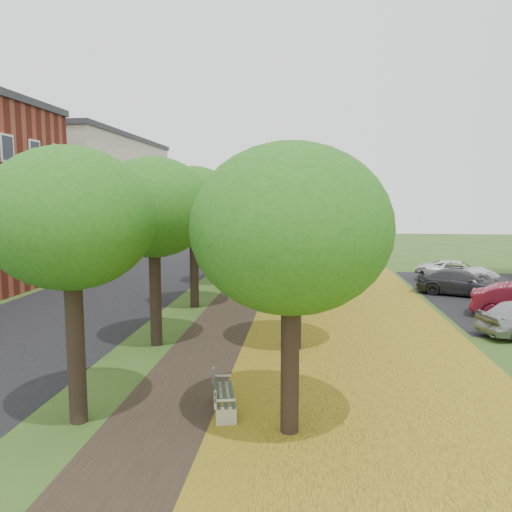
# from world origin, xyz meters

# --- Properties ---
(ground) EXTENTS (120.00, 120.00, 0.00)m
(ground) POSITION_xyz_m (0.00, 0.00, 0.00)
(ground) COLOR #2D4C19
(ground) RESTS_ON ground
(street_asphalt) EXTENTS (8.00, 70.00, 0.01)m
(street_asphalt) POSITION_xyz_m (-7.50, 15.00, 0.00)
(street_asphalt) COLOR black
(street_asphalt) RESTS_ON ground
(footpath) EXTENTS (3.20, 70.00, 0.01)m
(footpath) POSITION_xyz_m (0.00, 15.00, 0.00)
(footpath) COLOR black
(footpath) RESTS_ON ground
(leaf_verge) EXTENTS (7.50, 70.00, 0.01)m
(leaf_verge) POSITION_xyz_m (5.00, 15.00, 0.01)
(leaf_verge) COLOR #A8981F
(leaf_verge) RESTS_ON ground
(parking_lot) EXTENTS (9.00, 16.00, 0.01)m
(parking_lot) POSITION_xyz_m (13.50, 16.00, 0.00)
(parking_lot) COLOR black
(parking_lot) RESTS_ON ground
(tree_row_west) EXTENTS (4.05, 34.05, 6.31)m
(tree_row_west) POSITION_xyz_m (-2.20, 15.00, 4.56)
(tree_row_west) COLOR black
(tree_row_west) RESTS_ON ground
(tree_row_east) EXTENTS (4.05, 34.05, 6.31)m
(tree_row_east) POSITION_xyz_m (2.60, 15.00, 4.56)
(tree_row_east) COLOR black
(tree_row_east) RESTS_ON ground
(building_cream) EXTENTS (10.30, 20.30, 10.40)m
(building_cream) POSITION_xyz_m (-17.00, 33.00, 5.21)
(building_cream) COLOR beige
(building_cream) RESTS_ON ground
(bench) EXTENTS (0.83, 1.75, 0.80)m
(bench) POSITION_xyz_m (0.97, 0.88, 0.41)
(bench) COLOR #2D382E
(bench) RESTS_ON ground
(car_grey) EXTENTS (4.83, 3.41, 1.30)m
(car_grey) POSITION_xyz_m (11.00, 16.08, 0.65)
(car_grey) COLOR #2D2D31
(car_grey) RESTS_ON ground
(car_white) EXTENTS (5.02, 3.33, 1.28)m
(car_white) POSITION_xyz_m (12.03, 20.23, 0.64)
(car_white) COLOR white
(car_white) RESTS_ON ground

